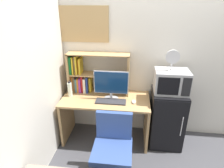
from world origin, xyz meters
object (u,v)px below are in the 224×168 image
object	(u,v)px
mini_fridge	(166,118)
desk_chair	(113,153)
monitor	(111,85)
keyboard	(111,102)
desk_fan	(172,59)
wall_corkboard	(82,24)
microwave	(171,82)
hutch_bookshelf	(88,74)
water_bottle	(70,89)
computer_mouse	(134,102)

from	to	relation	value
mini_fridge	desk_chair	world-z (taller)	mini_fridge
monitor	keyboard	xyz separation A→B (m)	(0.01, -0.09, -0.22)
desk_fan	wall_corkboard	size ratio (longest dim) A/B	0.37
desk_fan	keyboard	bearing A→B (deg)	-171.18
mini_fridge	wall_corkboard	distance (m)	1.85
microwave	desk_chair	size ratio (longest dim) A/B	0.54
hutch_bookshelf	wall_corkboard	distance (m)	0.72
hutch_bookshelf	water_bottle	size ratio (longest dim) A/B	3.91
microwave	mini_fridge	bearing A→B (deg)	-90.15
hutch_bookshelf	microwave	bearing A→B (deg)	-8.75
hutch_bookshelf	monitor	bearing A→B (deg)	-30.92
water_bottle	mini_fridge	size ratio (longest dim) A/B	0.27
microwave	keyboard	bearing A→B (deg)	-171.06
keyboard	wall_corkboard	bearing A→B (deg)	138.01
water_bottle	microwave	bearing A→B (deg)	0.54
computer_mouse	desk_fan	xyz separation A→B (m)	(0.47, 0.10, 0.61)
microwave	desk_fan	distance (m)	0.33
mini_fridge	wall_corkboard	xyz separation A→B (m)	(-1.28, 0.29, 1.30)
keyboard	wall_corkboard	size ratio (longest dim) A/B	0.56
computer_mouse	wall_corkboard	size ratio (longest dim) A/B	0.14
microwave	desk_chair	bearing A→B (deg)	-134.75
computer_mouse	water_bottle	distance (m)	0.96
monitor	wall_corkboard	bearing A→B (deg)	144.38
hutch_bookshelf	water_bottle	world-z (taller)	hutch_bookshelf
keyboard	wall_corkboard	world-z (taller)	wall_corkboard
hutch_bookshelf	desk_fan	size ratio (longest dim) A/B	3.27
keyboard	wall_corkboard	xyz separation A→B (m)	(-0.46, 0.41, 1.00)
keyboard	desk_chair	xyz separation A→B (m)	(0.10, -0.60, -0.37)
hutch_bookshelf	desk_chair	size ratio (longest dim) A/B	1.10
desk_chair	mini_fridge	bearing A→B (deg)	45.13
monitor	microwave	world-z (taller)	microwave
mini_fridge	water_bottle	bearing A→B (deg)	-179.58
computer_mouse	desk_chair	size ratio (longest dim) A/B	0.12
desk_fan	desk_chair	world-z (taller)	desk_fan
mini_fridge	desk_fan	xyz separation A→B (m)	(-0.03, -0.00, 0.92)
desk_fan	wall_corkboard	world-z (taller)	wall_corkboard
mini_fridge	desk_fan	bearing A→B (deg)	-173.83
monitor	computer_mouse	world-z (taller)	monitor
microwave	wall_corkboard	distance (m)	1.49
monitor	desk_chair	bearing A→B (deg)	-81.47
keyboard	mini_fridge	size ratio (longest dim) A/B	0.50
monitor	wall_corkboard	distance (m)	0.96
computer_mouse	water_bottle	size ratio (longest dim) A/B	0.44
keyboard	computer_mouse	xyz separation A→B (m)	(0.32, 0.02, 0.01)
mini_fridge	microwave	size ratio (longest dim) A/B	1.90
monitor	microwave	distance (m)	0.83
mini_fridge	keyboard	bearing A→B (deg)	-171.26
monitor	computer_mouse	size ratio (longest dim) A/B	4.73
monitor	desk_chair	world-z (taller)	monitor
hutch_bookshelf	monitor	world-z (taller)	hutch_bookshelf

